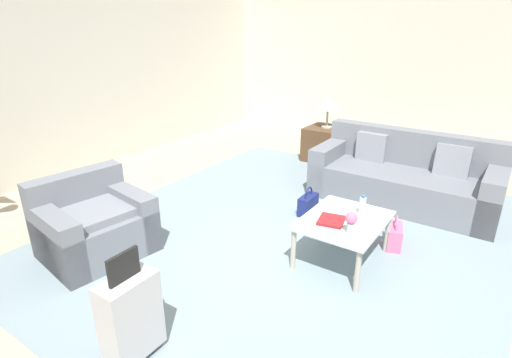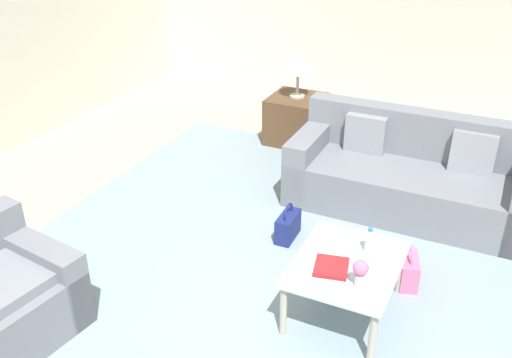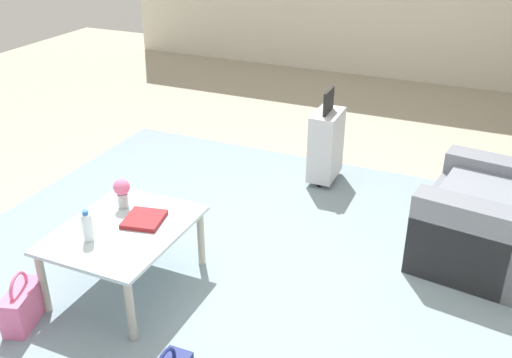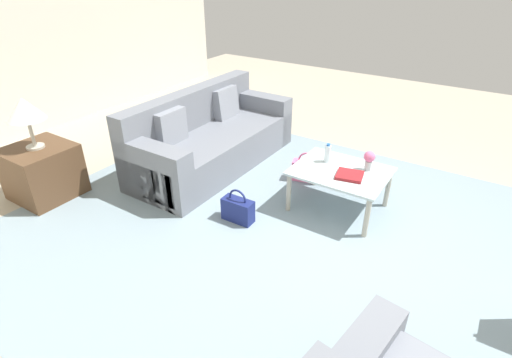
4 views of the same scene
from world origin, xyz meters
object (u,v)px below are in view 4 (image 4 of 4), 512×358
Objects in this scene: coffee_table at (340,175)px; couch at (208,140)px; coffee_table_book at (350,175)px; handbag_navy at (238,210)px; water_bottle at (328,153)px; table_lamp at (25,110)px; handbag_pink at (306,170)px; side_table at (43,172)px; flower_vase at (369,159)px.

couch is at bearing -3.18° from coffee_table.
coffee_table_book is 0.70× the size of handbag_navy.
table_lamp is (2.60, 1.60, 0.44)m from water_bottle.
water_bottle is at bearing -122.22° from handbag_navy.
coffee_table_book is 0.70× the size of handbag_pink.
water_bottle is 0.38m from coffee_table_book.
couch is at bearing -122.07° from table_lamp.
handbag_pink is (0.55, -0.36, -0.26)m from coffee_table.
side_table is at bearing 19.83° from handbag_navy.
table_lamp reaches higher than side_table.
couch is 6.37× the size of handbag_navy.
handbag_pink is at bearing -168.16° from couch.
flower_vase is at bearing -151.35° from side_table.
water_bottle is 0.42m from flower_vase.
coffee_table is 1.72× the size of table_lamp.
handbag_navy is (-1.06, 0.86, -0.18)m from couch.
couch reaches higher than water_bottle.
flower_vase reaches higher than handbag_pink.
flower_vase is at bearing -136.62° from handbag_navy.
table_lamp is at bearing 14.10° from coffee_table_book.
coffee_table is 3.23m from table_lamp.
couch is 11.17× the size of water_bottle.
flower_vase is (-2.02, -0.05, 0.26)m from couch.
side_table is at bearing 0.00° from table_lamp.
side_table is 2.92m from handbag_pink.
coffee_table is at bearing -134.35° from handbag_navy.
couch is 1.93m from coffee_table_book.
coffee_table_book reaches higher than coffee_table.
coffee_table is at bearing 34.29° from flower_vase.
coffee_table is 1.45× the size of side_table.
handbag_navy is at bearing 57.78° from water_bottle.
handbag_pink is at bearing -15.22° from flower_vase.
flower_vase is at bearing -151.35° from table_lamp.
water_bottle is at bearing 180.00° from couch.
coffee_table_book is 0.39× the size of side_table.
side_table is 2.19m from handbag_navy.
coffee_table_book is (-0.12, 0.08, 0.07)m from coffee_table.
table_lamp is at bearing 180.00° from side_table.
couch reaches higher than coffee_table_book.
coffee_table is 0.27m from water_bottle.
couch is 1.61m from water_bottle.
water_bottle reaches higher than coffee_table_book.
coffee_table_book is 1.22× the size of flower_vase.
flower_vase is (-0.10, -0.23, 0.11)m from coffee_table_book.
water_bottle is 1.10m from handbag_navy.
water_bottle is 0.60m from handbag_pink.
couch is 11.12× the size of flower_vase.
side_table is (3.02, 1.65, -0.29)m from flower_vase.
coffee_table_book is at bearing 150.64° from water_bottle.
water_bottle is 0.57× the size of handbag_pink.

